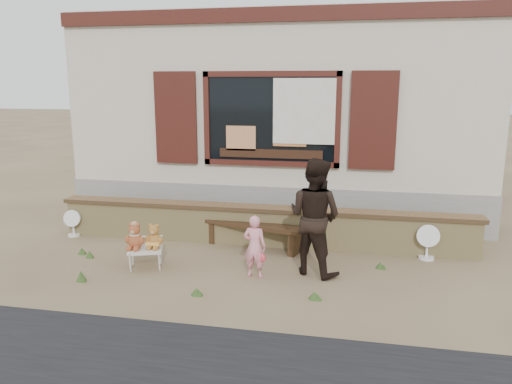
% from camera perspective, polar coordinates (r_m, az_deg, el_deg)
% --- Properties ---
extents(ground, '(80.00, 80.00, 0.00)m').
position_cam_1_polar(ground, '(7.63, -0.90, -8.31)').
color(ground, brown).
rests_on(ground, ground).
extents(shopfront, '(8.04, 5.13, 4.00)m').
position_cam_1_polar(shopfront, '(11.58, 3.85, 8.92)').
color(shopfront, '#AB9E8A').
rests_on(shopfront, ground).
extents(brick_wall, '(7.10, 0.36, 0.67)m').
position_cam_1_polar(brick_wall, '(8.45, 0.54, -3.79)').
color(brick_wall, tan).
rests_on(brick_wall, ground).
extents(bench, '(1.71, 0.78, 0.43)m').
position_cam_1_polar(bench, '(8.29, -0.29, -4.33)').
color(bench, black).
rests_on(bench, ground).
extents(folding_chair, '(0.60, 0.57, 0.30)m').
position_cam_1_polar(folding_chair, '(7.62, -12.52, -6.47)').
color(folding_chair, beige).
rests_on(folding_chair, ground).
extents(teddy_bear_left, '(0.36, 0.33, 0.40)m').
position_cam_1_polar(teddy_bear_left, '(7.56, -13.66, -4.85)').
color(teddy_bear_left, brown).
rests_on(teddy_bear_left, folding_chair).
extents(teddy_bear_right, '(0.34, 0.32, 0.38)m').
position_cam_1_polar(teddy_bear_right, '(7.54, -11.54, -4.89)').
color(teddy_bear_right, brown).
rests_on(teddy_bear_right, folding_chair).
extents(child, '(0.35, 0.25, 0.90)m').
position_cam_1_polar(child, '(7.04, -0.15, -6.24)').
color(child, pink).
rests_on(child, ground).
extents(adult, '(1.01, 0.93, 1.68)m').
position_cam_1_polar(adult, '(7.12, 6.71, -2.81)').
color(adult, black).
rests_on(adult, ground).
extents(fan_left, '(0.31, 0.21, 0.49)m').
position_cam_1_polar(fan_left, '(9.51, -20.17, -3.33)').
color(fan_left, white).
rests_on(fan_left, ground).
extents(fan_right, '(0.35, 0.24, 0.56)m').
position_cam_1_polar(fan_right, '(8.22, 19.01, -5.40)').
color(fan_right, white).
rests_on(fan_right, ground).
extents(grass_tufts, '(4.81, 1.58, 0.15)m').
position_cam_1_polar(grass_tufts, '(7.24, -8.34, -9.16)').
color(grass_tufts, '#314E1F').
rests_on(grass_tufts, ground).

